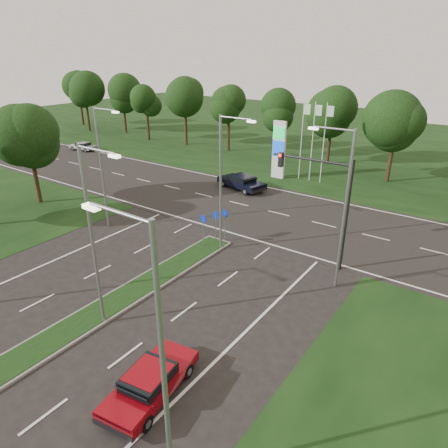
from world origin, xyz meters
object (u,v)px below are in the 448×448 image
Objects in this scene: red_sedan at (150,382)px; navy_sedan at (242,182)px; far_car_b at (26,147)px; far_car_a at (83,146)px.

navy_sedan is at bearing 106.37° from red_sedan.
far_car_b is (-43.11, 19.90, -0.03)m from red_sedan.
far_car_a is at bearing 137.76° from red_sedan.
far_car_b is (-5.33, -5.03, 0.05)m from far_car_a.
red_sedan is 1.20× the size of far_car_a.
far_car_b is at bearing 125.74° from far_car_a.
navy_sedan is at bearing -72.71° from far_car_b.
red_sedan is at bearing -130.98° from far_car_a.
navy_sedan reaches higher than far_car_a.
navy_sedan is 1.39× the size of far_car_a.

